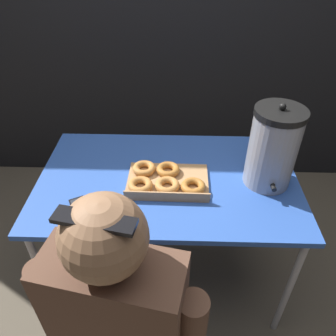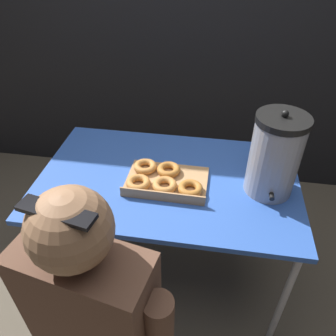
{
  "view_description": "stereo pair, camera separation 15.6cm",
  "coord_description": "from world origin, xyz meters",
  "px_view_note": "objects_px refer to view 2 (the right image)",
  "views": [
    {
      "loc": [
        0.04,
        -1.24,
        1.78
      ],
      "look_at": [
        0.0,
        0.0,
        0.82
      ],
      "focal_mm": 35.0,
      "sensor_mm": 36.0,
      "label": 1
    },
    {
      "loc": [
        0.19,
        -1.22,
        1.78
      ],
      "look_at": [
        0.0,
        0.0,
        0.82
      ],
      "focal_mm": 35.0,
      "sensor_mm": 36.0,
      "label": 2
    }
  ],
  "objects_px": {
    "donut_box": "(164,180)",
    "person_seated": "(98,333)",
    "cell_phone": "(77,201)",
    "coffee_urn": "(275,155)"
  },
  "relations": [
    {
      "from": "cell_phone",
      "to": "person_seated",
      "type": "distance_m",
      "value": 0.56
    },
    {
      "from": "donut_box",
      "to": "cell_phone",
      "type": "xyz_separation_m",
      "value": [
        -0.36,
        -0.19,
        -0.02
      ]
    },
    {
      "from": "donut_box",
      "to": "coffee_urn",
      "type": "bearing_deg",
      "value": 5.39
    },
    {
      "from": "donut_box",
      "to": "person_seated",
      "type": "relative_size",
      "value": 0.32
    },
    {
      "from": "coffee_urn",
      "to": "person_seated",
      "type": "relative_size",
      "value": 0.33
    },
    {
      "from": "donut_box",
      "to": "cell_phone",
      "type": "relative_size",
      "value": 2.42
    },
    {
      "from": "donut_box",
      "to": "cell_phone",
      "type": "height_order",
      "value": "donut_box"
    },
    {
      "from": "cell_phone",
      "to": "person_seated",
      "type": "relative_size",
      "value": 0.13
    },
    {
      "from": "donut_box",
      "to": "person_seated",
      "type": "distance_m",
      "value": 0.7
    },
    {
      "from": "donut_box",
      "to": "cell_phone",
      "type": "bearing_deg",
      "value": -152.03
    }
  ]
}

